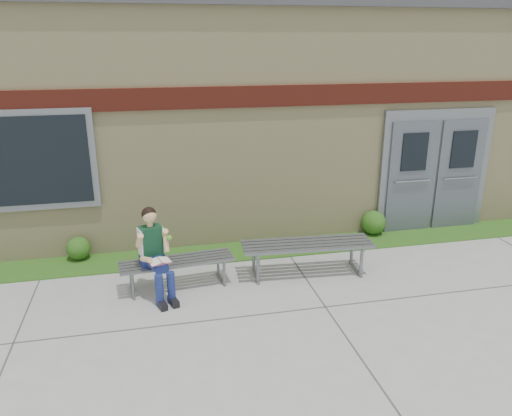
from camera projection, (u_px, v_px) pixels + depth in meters
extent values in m
plane|color=#9E9E99|center=(263.00, 336.00, 6.20)|extent=(80.00, 80.00, 0.00)
cube|color=#164D14|center=(229.00, 252.00, 8.60)|extent=(16.00, 0.80, 0.02)
cube|color=beige|center=(202.00, 110.00, 11.10)|extent=(16.00, 6.00, 4.00)
cube|color=#3F3F42|center=(199.00, 8.00, 10.42)|extent=(16.20, 6.20, 0.20)
cube|color=maroon|center=(222.00, 97.00, 8.10)|extent=(16.00, 0.06, 0.35)
cube|color=slate|center=(33.00, 161.00, 7.77)|extent=(1.90, 0.08, 1.60)
cube|color=black|center=(33.00, 161.00, 7.74)|extent=(1.70, 0.04, 1.40)
cube|color=slate|center=(434.00, 171.00, 9.38)|extent=(2.20, 0.08, 2.30)
cube|color=#505660|center=(411.00, 178.00, 9.26)|extent=(0.92, 0.06, 2.10)
cube|color=#505660|center=(459.00, 175.00, 9.46)|extent=(0.92, 0.06, 2.10)
cube|color=slate|center=(177.00, 261.00, 7.30)|extent=(1.70, 0.63, 0.03)
cube|color=slate|center=(132.00, 279.00, 7.24)|extent=(0.09, 0.46, 0.38)
cube|color=slate|center=(222.00, 271.00, 7.51)|extent=(0.09, 0.46, 0.38)
cube|color=slate|center=(307.00, 244.00, 7.68)|extent=(2.04, 0.70, 0.04)
cube|color=slate|center=(256.00, 265.00, 7.61)|extent=(0.09, 0.56, 0.46)
cube|color=slate|center=(355.00, 256.00, 7.93)|extent=(0.09, 0.56, 0.46)
cube|color=navy|center=(152.00, 259.00, 7.16)|extent=(0.37, 0.31, 0.15)
cube|color=#0D311F|center=(151.00, 241.00, 7.05)|extent=(0.34, 0.27, 0.43)
sphere|color=#E3B77D|center=(149.00, 216.00, 6.92)|extent=(0.25, 0.25, 0.20)
sphere|color=black|center=(149.00, 214.00, 6.93)|extent=(0.26, 0.26, 0.21)
cylinder|color=navy|center=(152.00, 265.00, 6.91)|extent=(0.25, 0.42, 0.14)
cylinder|color=navy|center=(163.00, 263.00, 6.99)|extent=(0.25, 0.42, 0.14)
cylinder|color=navy|center=(159.00, 290.00, 6.83)|extent=(0.11, 0.11, 0.47)
cylinder|color=navy|center=(171.00, 288.00, 6.91)|extent=(0.11, 0.11, 0.47)
cube|color=black|center=(162.00, 305.00, 6.83)|extent=(0.16, 0.26, 0.09)
cube|color=black|center=(174.00, 302.00, 6.91)|extent=(0.16, 0.26, 0.09)
cylinder|color=#E3B77D|center=(140.00, 241.00, 6.90)|extent=(0.14, 0.22, 0.25)
cylinder|color=#E3B77D|center=(164.00, 236.00, 7.07)|extent=(0.14, 0.22, 0.25)
cube|color=white|center=(160.00, 261.00, 6.83)|extent=(0.34, 0.28, 0.01)
cube|color=#BD4768|center=(160.00, 262.00, 6.83)|extent=(0.34, 0.29, 0.01)
sphere|color=#57B32F|center=(169.00, 238.00, 6.97)|extent=(0.08, 0.08, 0.08)
sphere|color=#164D14|center=(79.00, 248.00, 8.26)|extent=(0.38, 0.38, 0.38)
sphere|color=#164D14|center=(374.00, 223.00, 9.32)|extent=(0.45, 0.45, 0.45)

